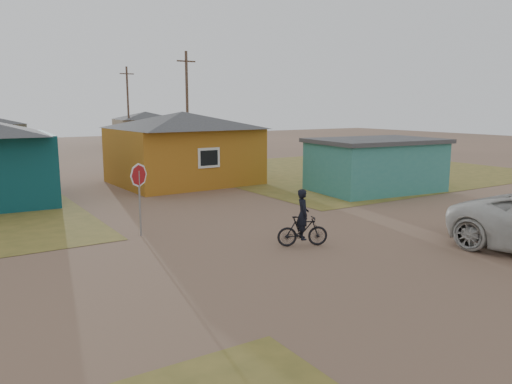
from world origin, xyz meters
The scene contains 9 objects.
ground centered at (0.00, 0.00, 0.00)m, with size 120.00×120.00×0.00m, color brown.
grass_ne centered at (14.00, 13.00, 0.01)m, with size 20.00×18.00×0.00m, color olive.
house_yellow centered at (2.50, 14.00, 2.00)m, with size 7.72×6.76×3.90m.
shed_turquoise centered at (9.50, 6.50, 1.31)m, with size 6.71×4.93×2.60m.
house_beige_east centered at (10.00, 40.00, 1.86)m, with size 6.95×6.05×3.60m.
utility_pole_near centered at (6.50, 22.00, 4.14)m, with size 1.40×0.20×8.00m.
utility_pole_far centered at (7.50, 38.00, 4.14)m, with size 1.40×0.20×8.00m.
stop_sign centered at (-3.48, 4.27, 1.77)m, with size 0.78×0.14×2.40m.
cyclist centered at (0.24, 0.46, 0.64)m, with size 1.59×1.05×1.75m.
Camera 1 is at (-8.85, -11.13, 4.21)m, focal length 35.00 mm.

